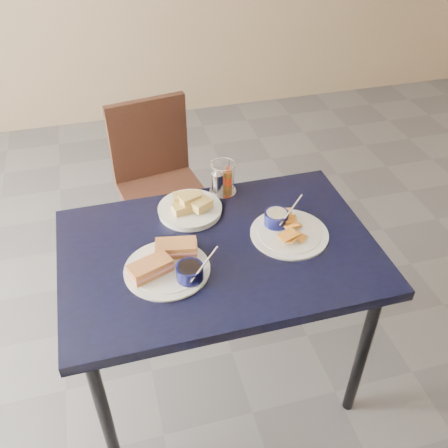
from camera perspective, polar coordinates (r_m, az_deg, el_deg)
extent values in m
plane|color=#515156|center=(2.39, 0.92, -14.48)|extent=(6.00, 6.00, 0.00)
cube|color=black|center=(1.77, -0.60, -3.21)|extent=(1.11, 0.74, 0.04)
cylinder|color=black|center=(1.85, -13.47, -20.52)|extent=(0.04, 0.04, 0.71)
cylinder|color=black|center=(2.01, 15.49, -14.11)|extent=(0.04, 0.04, 0.71)
cylinder|color=black|center=(2.22, -14.70, -7.52)|extent=(0.04, 0.04, 0.71)
cylinder|color=black|center=(2.36, 8.97, -3.21)|extent=(0.04, 0.04, 0.71)
cube|color=black|center=(2.60, -6.95, 3.48)|extent=(0.47, 0.45, 0.04)
cylinder|color=black|center=(2.61, -9.58, -2.94)|extent=(0.03, 0.03, 0.40)
cylinder|color=black|center=(2.64, -2.49, -1.72)|extent=(0.03, 0.03, 0.40)
cylinder|color=black|center=(2.85, -10.41, 1.12)|extent=(0.03, 0.03, 0.40)
cylinder|color=black|center=(2.88, -3.91, 2.19)|extent=(0.03, 0.03, 0.40)
cube|color=black|center=(2.63, -8.00, 9.76)|extent=(0.41, 0.11, 0.43)
cylinder|color=white|center=(1.68, -6.52, -5.16)|extent=(0.29, 0.29, 0.01)
cylinder|color=white|center=(1.68, -6.53, -5.02)|extent=(0.24, 0.24, 0.00)
cube|color=#BD7B44|center=(1.65, -8.41, -4.98)|extent=(0.16, 0.11, 0.04)
cube|color=tan|center=(1.66, -8.40, -5.10)|extent=(0.16, 0.12, 0.01)
cube|color=#BD7B44|center=(1.71, -5.49, -2.72)|extent=(0.15, 0.10, 0.04)
cube|color=tan|center=(1.72, -5.49, -2.83)|extent=(0.16, 0.10, 0.01)
cylinder|color=#0A0C3A|center=(1.62, -3.93, -5.50)|extent=(0.09, 0.09, 0.05)
cylinder|color=black|center=(1.61, -3.95, -5.09)|extent=(0.08, 0.08, 0.01)
cylinder|color=silver|center=(1.58, -2.25, -4.59)|extent=(0.11, 0.07, 0.08)
cylinder|color=white|center=(1.82, 7.46, -1.10)|extent=(0.28, 0.28, 0.01)
cylinder|color=white|center=(1.82, 7.48, -0.97)|extent=(0.23, 0.23, 0.00)
cube|color=orange|center=(1.80, 8.33, -1.53)|extent=(0.08, 0.08, 0.03)
cube|color=orange|center=(1.83, 7.71, -0.28)|extent=(0.08, 0.06, 0.02)
cube|color=orange|center=(1.77, 7.68, -1.68)|extent=(0.08, 0.07, 0.02)
cube|color=orange|center=(1.84, 5.94, 0.38)|extent=(0.08, 0.08, 0.01)
cube|color=orange|center=(1.83, 7.64, 0.19)|extent=(0.06, 0.07, 0.02)
cube|color=orange|center=(1.76, 7.31, -1.38)|extent=(0.08, 0.06, 0.01)
cube|color=orange|center=(1.84, 7.09, 0.75)|extent=(0.06, 0.07, 0.02)
cylinder|color=#0A0C3A|center=(1.84, 6.01, 0.67)|extent=(0.09, 0.09, 0.05)
cylinder|color=beige|center=(1.83, 6.04, 1.06)|extent=(0.08, 0.08, 0.01)
cylinder|color=silver|center=(1.81, 7.65, 1.58)|extent=(0.11, 0.07, 0.08)
cylinder|color=white|center=(1.91, -3.91, 1.56)|extent=(0.24, 0.24, 0.02)
cylinder|color=white|center=(1.91, -3.92, 1.81)|extent=(0.20, 0.20, 0.00)
cube|color=#E0B962|center=(1.88, -4.71, 1.77)|extent=(0.08, 0.06, 0.03)
cube|color=#E0B962|center=(1.92, -3.56, 3.02)|extent=(0.09, 0.07, 0.03)
cube|color=#E0B962|center=(1.87, -2.57, 2.22)|extent=(0.09, 0.08, 0.03)
cube|color=#E0B962|center=(1.90, -4.68, 2.95)|extent=(0.08, 0.06, 0.03)
cube|color=#E0B962|center=(1.88, -3.98, 2.85)|extent=(0.09, 0.07, 0.03)
cylinder|color=silver|center=(2.02, -0.12, 3.77)|extent=(0.11, 0.11, 0.01)
cylinder|color=silver|center=(2.02, 0.56, 6.03)|extent=(0.01, 0.01, 0.13)
cylinder|color=silver|center=(2.00, -1.32, 5.75)|extent=(0.00, 0.01, 0.13)
cylinder|color=silver|center=(1.95, -0.83, 4.70)|extent=(0.00, 0.01, 0.13)
cylinder|color=silver|center=(1.96, 1.10, 4.99)|extent=(0.01, 0.01, 0.13)
torus|color=silver|center=(1.95, -0.12, 6.84)|extent=(0.10, 0.10, 0.00)
cylinder|color=silver|center=(1.99, -0.73, 4.75)|extent=(0.05, 0.05, 0.08)
cone|color=silver|center=(1.96, -0.75, 6.04)|extent=(0.04, 0.04, 0.02)
cylinder|color=brown|center=(2.00, 0.45, 5.01)|extent=(0.03, 0.03, 0.08)
cylinder|color=#A82409|center=(2.00, 0.45, 5.01)|extent=(0.03, 0.03, 0.03)
cylinder|color=#A82409|center=(1.98, 0.46, 6.25)|extent=(0.02, 0.02, 0.02)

